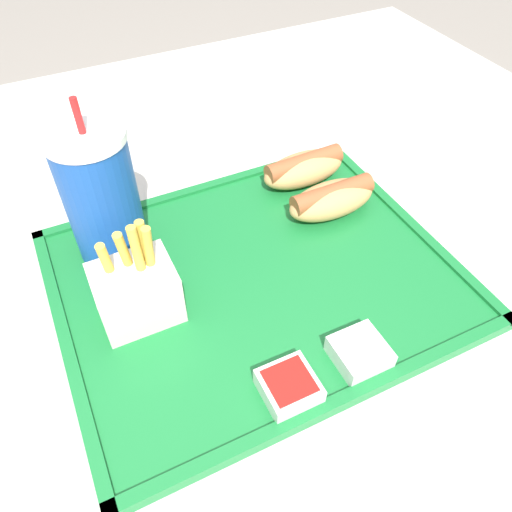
# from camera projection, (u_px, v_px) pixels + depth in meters

# --- Properties ---
(ground_plane) EXTENTS (8.00, 8.00, 0.00)m
(ground_plane) POSITION_uv_depth(u_px,v_px,m) (261.00, 492.00, 1.09)
(ground_plane) COLOR gray
(dining_table) EXTENTS (1.20, 1.14, 0.73)m
(dining_table) POSITION_uv_depth(u_px,v_px,m) (262.00, 415.00, 0.83)
(dining_table) COLOR beige
(dining_table) RESTS_ON ground_plane
(food_tray) EXTENTS (0.42, 0.34, 0.01)m
(food_tray) POSITION_uv_depth(u_px,v_px,m) (256.00, 278.00, 0.54)
(food_tray) COLOR #197233
(food_tray) RESTS_ON dining_table
(soda_cup) EXTENTS (0.08, 0.08, 0.19)m
(soda_cup) POSITION_uv_depth(u_px,v_px,m) (101.00, 196.00, 0.51)
(soda_cup) COLOR #194CA5
(soda_cup) RESTS_ON food_tray
(hot_dog_far) EXTENTS (0.11, 0.06, 0.04)m
(hot_dog_far) POSITION_uv_depth(u_px,v_px,m) (304.00, 168.00, 0.64)
(hot_dog_far) COLOR tan
(hot_dog_far) RESTS_ON food_tray
(hot_dog_near) EXTENTS (0.11, 0.05, 0.04)m
(hot_dog_near) POSITION_uv_depth(u_px,v_px,m) (332.00, 199.00, 0.59)
(hot_dog_near) COLOR tan
(hot_dog_near) RESTS_ON food_tray
(fries_carton) EXTENTS (0.08, 0.06, 0.11)m
(fries_carton) POSITION_uv_depth(u_px,v_px,m) (137.00, 290.00, 0.48)
(fries_carton) COLOR silver
(fries_carton) RESTS_ON food_tray
(sauce_cup_mayo) EXTENTS (0.05, 0.05, 0.02)m
(sauce_cup_mayo) POSITION_uv_depth(u_px,v_px,m) (360.00, 352.00, 0.46)
(sauce_cup_mayo) COLOR silver
(sauce_cup_mayo) RESTS_ON food_tray
(sauce_cup_ketchup) EXTENTS (0.05, 0.05, 0.02)m
(sauce_cup_ketchup) POSITION_uv_depth(u_px,v_px,m) (289.00, 386.00, 0.43)
(sauce_cup_ketchup) COLOR silver
(sauce_cup_ketchup) RESTS_ON food_tray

